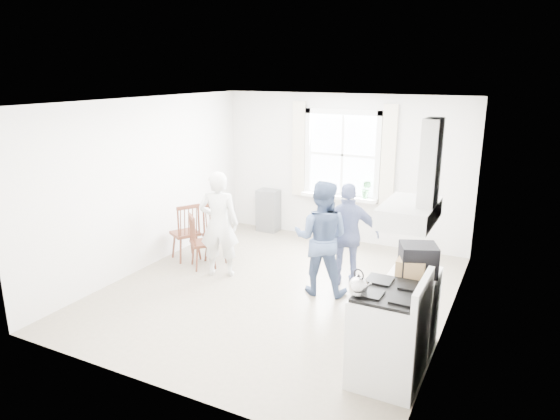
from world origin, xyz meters
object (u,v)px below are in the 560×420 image
(windsor_chair_b, at_px, (196,236))
(windsor_chair_a, at_px, (216,225))
(windsor_chair_c, at_px, (187,226))
(person_left, at_px, (219,224))
(stereo_stack, at_px, (418,260))
(gas_stove, at_px, (389,335))
(person_right, at_px, (348,235))
(low_cabinet, at_px, (412,310))
(person_mid, at_px, (321,238))

(windsor_chair_b, bearing_deg, windsor_chair_a, 74.40)
(windsor_chair_c, relative_size, person_left, 0.60)
(windsor_chair_a, height_order, windsor_chair_c, windsor_chair_a)
(stereo_stack, distance_m, person_left, 3.17)
(gas_stove, xyz_separation_m, stereo_stack, (0.10, 0.64, 0.58))
(person_right, bearing_deg, gas_stove, 98.02)
(gas_stove, relative_size, stereo_stack, 2.40)
(stereo_stack, bearing_deg, windsor_chair_a, 159.48)
(windsor_chair_b, bearing_deg, low_cabinet, -13.40)
(person_left, relative_size, person_mid, 1.00)
(low_cabinet, distance_m, stereo_stack, 0.62)
(person_left, bearing_deg, windsor_chair_b, -30.74)
(stereo_stack, bearing_deg, low_cabinet, 118.20)
(gas_stove, height_order, windsor_chair_c, gas_stove)
(gas_stove, xyz_separation_m, windsor_chair_b, (-3.41, 1.53, 0.04))
(stereo_stack, bearing_deg, gas_stove, -99.15)
(stereo_stack, bearing_deg, person_mid, 147.53)
(windsor_chair_c, bearing_deg, person_mid, -3.49)
(person_left, distance_m, person_right, 1.89)
(person_mid, distance_m, person_right, 0.50)
(stereo_stack, height_order, person_mid, person_mid)
(stereo_stack, xyz_separation_m, windsor_chair_a, (-3.41, 1.28, -0.47))
(stereo_stack, relative_size, person_right, 0.31)
(low_cabinet, distance_m, windsor_chair_c, 3.93)
(stereo_stack, distance_m, windsor_chair_c, 4.00)
(low_cabinet, relative_size, person_mid, 0.57)
(low_cabinet, distance_m, windsor_chair_a, 3.59)
(person_left, xyz_separation_m, person_right, (1.81, 0.54, -0.05))
(windsor_chair_c, height_order, person_left, person_left)
(windsor_chair_b, relative_size, person_right, 0.58)
(low_cabinet, height_order, person_left, person_left)
(person_mid, bearing_deg, person_left, -6.68)
(windsor_chair_a, distance_m, person_mid, 1.98)
(windsor_chair_a, height_order, windsor_chair_b, windsor_chair_a)
(windsor_chair_a, bearing_deg, windsor_chair_b, -105.60)
(windsor_chair_a, height_order, person_mid, person_mid)
(gas_stove, distance_m, windsor_chair_b, 3.74)
(stereo_stack, relative_size, windsor_chair_a, 0.47)
(gas_stove, xyz_separation_m, windsor_chair_a, (-3.31, 1.91, 0.12))
(person_mid, bearing_deg, windsor_chair_b, -9.34)
(person_right, bearing_deg, low_cabinet, 111.18)
(person_left, height_order, person_right, person_left)
(low_cabinet, height_order, windsor_chair_c, windsor_chair_c)
(low_cabinet, xyz_separation_m, stereo_stack, (0.03, -0.06, 0.61))
(windsor_chair_c, bearing_deg, low_cabinet, -15.01)
(person_mid, bearing_deg, windsor_chair_c, -14.04)
(windsor_chair_c, height_order, person_mid, person_mid)
(stereo_stack, height_order, windsor_chair_a, stereo_stack)
(gas_stove, relative_size, person_right, 0.76)
(gas_stove, height_order, windsor_chair_a, gas_stove)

